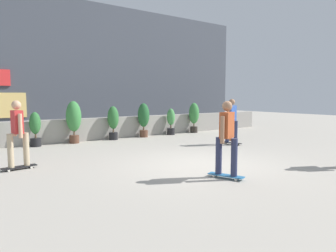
{
  "coord_description": "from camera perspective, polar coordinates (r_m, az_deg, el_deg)",
  "views": [
    {
      "loc": [
        -5.22,
        -6.01,
        1.8
      ],
      "look_at": [
        0.0,
        1.5,
        0.9
      ],
      "focal_mm": 32.55,
      "sensor_mm": 36.0,
      "label": 1
    }
  ],
  "objects": [
    {
      "name": "ground_plane",
      "position": [
        8.16,
        6.07,
        -7.15
      ],
      "size": [
        48.0,
        48.0,
        0.0
      ],
      "primitive_type": "plane",
      "color": "#A8A093"
    },
    {
      "name": "planter_wall",
      "position": [
        13.16,
        -11.25,
        -0.38
      ],
      "size": [
        18.0,
        0.4,
        0.9
      ],
      "primitive_type": "cube",
      "color": "gray",
      "rests_on": "ground"
    },
    {
      "name": "building_backdrop",
      "position": [
        16.9,
        -16.98,
        10.29
      ],
      "size": [
        20.0,
        2.08,
        6.5
      ],
      "color": "#424751",
      "rests_on": "ground"
    },
    {
      "name": "potted_plant_1",
      "position": [
        11.83,
        -23.61,
        -0.33
      ],
      "size": [
        0.39,
        0.39,
        1.24
      ],
      "color": "black",
      "rests_on": "ground"
    },
    {
      "name": "potted_plant_2",
      "position": [
        12.15,
        -17.25,
        1.34
      ],
      "size": [
        0.57,
        0.57,
        1.61
      ],
      "color": "brown",
      "rests_on": "ground"
    },
    {
      "name": "potted_plant_3",
      "position": [
        12.75,
        -10.23,
        0.98
      ],
      "size": [
        0.46,
        0.46,
        1.39
      ],
      "color": "black",
      "rests_on": "ground"
    },
    {
      "name": "potted_plant_4",
      "position": [
        13.41,
        -4.59,
        1.6
      ],
      "size": [
        0.51,
        0.51,
        1.49
      ],
      "color": "brown",
      "rests_on": "ground"
    },
    {
      "name": "potted_plant_5",
      "position": [
        14.22,
        0.55,
        0.99
      ],
      "size": [
        0.38,
        0.38,
        1.22
      ],
      "color": "black",
      "rests_on": "ground"
    },
    {
      "name": "potted_plant_6",
      "position": [
        15.05,
        4.88,
        1.98
      ],
      "size": [
        0.5,
        0.5,
        1.47
      ],
      "color": "#2D2823",
      "rests_on": "ground"
    },
    {
      "name": "skater_by_wall_left",
      "position": [
        8.26,
        -26.34,
        -0.93
      ],
      "size": [
        0.82,
        0.56,
        1.7
      ],
      "color": "black",
      "rests_on": "ground"
    },
    {
      "name": "skater_mid_plaza",
      "position": [
        6.71,
        10.94,
        -1.83
      ],
      "size": [
        0.53,
        0.82,
        1.7
      ],
      "color": "#266699",
      "rests_on": "ground"
    },
    {
      "name": "skater_far_left",
      "position": [
        11.5,
        11.82,
        1.22
      ],
      "size": [
        0.55,
        0.82,
        1.7
      ],
      "color": "black",
      "rests_on": "ground"
    }
  ]
}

